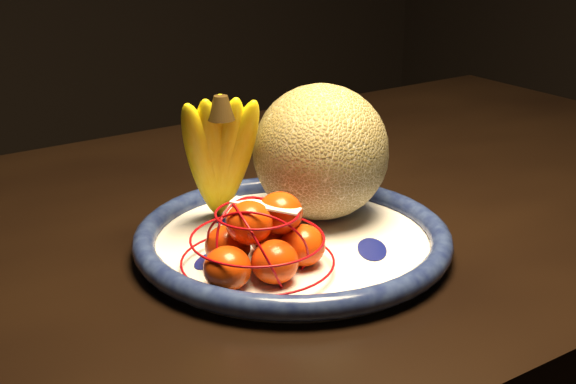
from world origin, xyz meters
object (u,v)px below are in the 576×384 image
fruit_bowl (293,240)px  dining_table (329,248)px  mandarin_bag (261,243)px  banana_bunch (219,153)px  cantaloupe (321,152)px

fruit_bowl → dining_table: bearing=41.7°
dining_table → fruit_bowl: fruit_bowl is taller
dining_table → mandarin_bag: size_ratio=8.59×
banana_bunch → dining_table: bearing=32.4°
cantaloupe → banana_bunch: banana_bunch is taller
dining_table → mandarin_bag: bearing=-142.9°
fruit_bowl → cantaloupe: (0.07, 0.05, 0.08)m
banana_bunch → mandarin_bag: size_ratio=1.04×
mandarin_bag → fruit_bowl: bearing=34.8°
dining_table → mandarin_bag: (-0.21, -0.17, 0.12)m
fruit_bowl → mandarin_bag: (-0.07, -0.05, 0.03)m
cantaloupe → mandarin_bag: cantaloupe is taller
dining_table → banana_bunch: size_ratio=8.30×
banana_bunch → cantaloupe: bearing=2.1°
dining_table → mandarin_bag: mandarin_bag is taller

